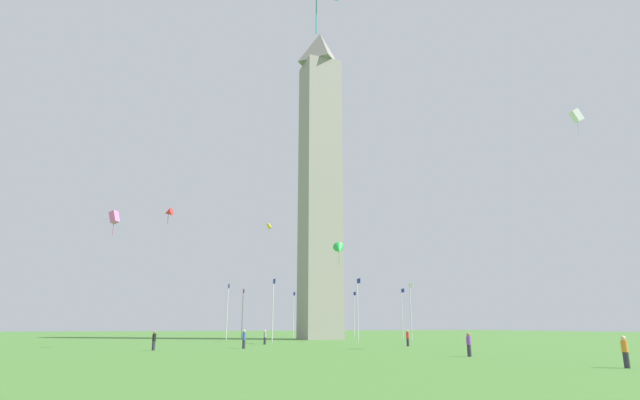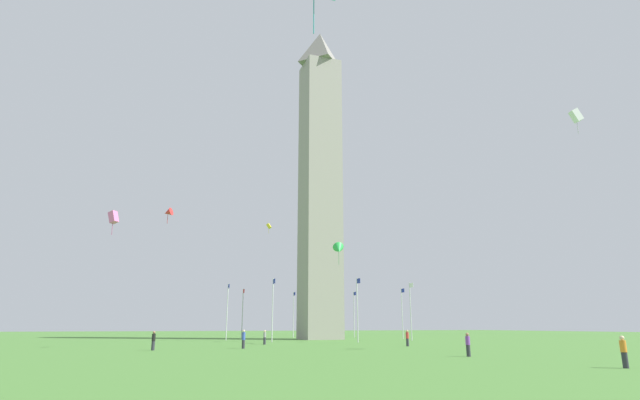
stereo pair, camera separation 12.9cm
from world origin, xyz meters
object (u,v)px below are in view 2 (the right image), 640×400
person_black_shirt (153,341)px  kite_red_delta (168,213)px  obelisk_monument (320,174)px  flagpole_ne (411,308)px  kite_green_delta (339,249)px  flagpole_se (354,312)px  person_gray_shirt (265,337)px  flagpole_s (294,312)px  person_purple_shirt (468,345)px  person_orange_shirt (624,352)px  person_blue_shirt (244,339)px  kite_white_box (576,116)px  flagpole_w (227,309)px  flagpole_sw (243,311)px  flagpole_n (358,307)px  kite_yellow_box (269,226)px  person_red_shirt (407,338)px  flagpole_e (402,311)px  kite_pink_box (113,217)px  flagpole_nw (273,307)px

person_black_shirt → kite_red_delta: bearing=11.8°
obelisk_monument → flagpole_ne: (10.55, 10.49, -22.71)m
kite_green_delta → flagpole_se: bearing=153.6°
person_gray_shirt → flagpole_s: bearing=-2.3°
person_purple_shirt → person_orange_shirt: bearing=-169.2°
flagpole_ne → person_blue_shirt: 33.12m
person_blue_shirt → kite_white_box: 37.79m
flagpole_w → person_gray_shirt: flagpole_w is taller
person_black_shirt → person_gray_shirt: size_ratio=1.03×
flagpole_se → kite_green_delta: size_ratio=3.00×
flagpole_sw → kite_red_delta: (35.93, -14.90, 8.63)m
flagpole_n → person_purple_shirt: bearing=-9.2°
person_orange_shirt → kite_yellow_box: size_ratio=1.05×
person_red_shirt → kite_green_delta: (-7.68, -4.73, 10.39)m
person_black_shirt → person_blue_shirt: (-0.70, 8.24, 0.04)m
person_red_shirt → person_black_shirt: (0.29, -25.81, -0.01)m
person_blue_shirt → flagpole_w: bearing=33.9°
person_purple_shirt → person_gray_shirt: size_ratio=1.01×
kite_yellow_box → person_black_shirt: bearing=-34.8°
flagpole_s → flagpole_w: size_ratio=1.00×
flagpole_n → flagpole_e: size_ratio=1.00×
flagpole_n → kite_pink_box: kite_pink_box is taller
flagpole_s → person_orange_shirt: flagpole_s is taller
person_purple_shirt → person_red_shirt: 18.00m
person_purple_shirt → person_gray_shirt: (-27.33, -8.37, -0.01)m
flagpole_n → person_red_shirt: size_ratio=4.96×
person_black_shirt → person_red_shirt: bearing=-67.5°
flagpole_sw → flagpole_ne: bearing=45.0°
flagpole_s → kite_yellow_box: kite_yellow_box is taller
person_purple_shirt → person_red_shirt: size_ratio=0.97×
person_gray_shirt → flagpole_nw: bearing=-0.7°
flagpole_nw → kite_green_delta: size_ratio=3.00×
flagpole_nw → kite_green_delta: bearing=30.1°
flagpole_ne → kite_white_box: (33.73, -0.92, 16.53)m
person_gray_shirt → person_red_shirt: bearing=-107.4°
flagpole_se → kite_yellow_box: bearing=-52.2°
person_red_shirt → kite_red_delta: kite_red_delta is taller
flagpole_ne → flagpole_e: same height
obelisk_monument → flagpole_s: bearing=180.0°
flagpole_e → person_black_shirt: size_ratio=5.02×
person_purple_shirt → kite_pink_box: kite_pink_box is taller
flagpole_se → flagpole_ne: bearing=-0.0°
flagpole_sw → person_purple_shirt: size_ratio=5.09×
kite_green_delta → flagpole_nw: bearing=-149.9°
flagpole_w → flagpole_ne: bearing=67.5°
kite_green_delta → kite_red_delta: (5.15, -20.59, 1.98)m
flagpole_n → flagpole_sw: same height
flagpole_sw → flagpole_nw: (20.98, -0.00, 0.00)m
kite_green_delta → person_orange_shirt: bearing=2.5°
flagpole_sw → person_purple_shirt: (55.80, 5.58, -3.77)m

